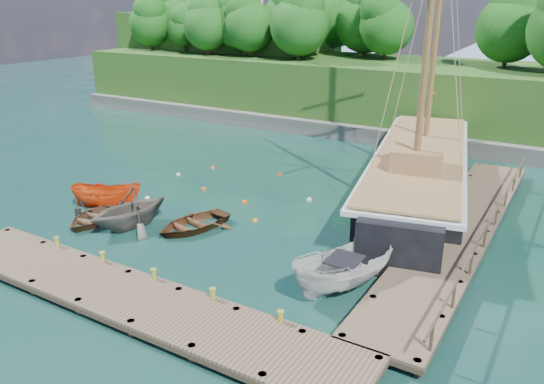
{
  "coord_description": "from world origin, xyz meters",
  "views": [
    {
      "loc": [
        16.06,
        -19.06,
        11.33
      ],
      "look_at": [
        2.74,
        3.04,
        2.0
      ],
      "focal_mm": 35.0,
      "sensor_mm": 36.0,
      "label": 1
    }
  ],
  "objects": [
    {
      "name": "rowboat_2",
      "position": [
        -0.74,
        0.72,
        0.0
      ],
      "size": [
        3.97,
        4.83,
        0.87
      ],
      "primitive_type": "imported",
      "rotation": [
        0.0,
        0.0,
        -0.26
      ],
      "color": "brown",
      "rests_on": "ground"
    },
    {
      "name": "rowboat_0",
      "position": [
        -5.91,
        -1.25,
        0.0
      ],
      "size": [
        3.32,
        4.27,
        0.81
      ],
      "primitive_type": "imported",
      "rotation": [
        0.0,
        0.0,
        0.14
      ],
      "color": "brown",
      "rests_on": "ground"
    },
    {
      "name": "ground",
      "position": [
        0.0,
        0.0,
        0.0
      ],
      "size": [
        160.0,
        160.0,
        0.0
      ],
      "primitive_type": "plane",
      "color": "#103931",
      "rests_on": "ground"
    },
    {
      "name": "bollard_1",
      "position": [
        -1.0,
        -5.1,
        0.0
      ],
      "size": [
        0.26,
        0.26,
        0.45
      ],
      "primitive_type": "cylinder",
      "color": "olive",
      "rests_on": "ground"
    },
    {
      "name": "schooner",
      "position": [
        7.85,
        11.96,
        1.19
      ],
      "size": [
        9.57,
        28.57,
        21.37
      ],
      "rotation": [
        0.0,
        0.0,
        0.21
      ],
      "color": "black",
      "rests_on": "ground"
    },
    {
      "name": "rowboat_1",
      "position": [
        -3.76,
        -0.76,
        0.0
      ],
      "size": [
        4.68,
        5.14,
        2.34
      ],
      "primitive_type": "imported",
      "rotation": [
        0.0,
        0.0,
        -0.21
      ],
      "color": "#5C554D",
      "rests_on": "ground"
    },
    {
      "name": "bollard_4",
      "position": [
        8.0,
        -5.1,
        0.0
      ],
      "size": [
        0.26,
        0.26,
        0.45
      ],
      "primitive_type": "cylinder",
      "color": "olive",
      "rests_on": "ground"
    },
    {
      "name": "mooring_buoy_1",
      "position": [
        -4.05,
        5.89,
        0.0
      ],
      "size": [
        0.35,
        0.35,
        0.35
      ],
      "primitive_type": "sphere",
      "color": "#CE531A",
      "rests_on": "ground"
    },
    {
      "name": "bollard_3",
      "position": [
        5.0,
        -5.1,
        0.0
      ],
      "size": [
        0.26,
        0.26,
        0.45
      ],
      "primitive_type": "cylinder",
      "color": "olive",
      "rests_on": "ground"
    },
    {
      "name": "mooring_buoy_0",
      "position": [
        -5.99,
        2.83,
        0.0
      ],
      "size": [
        0.31,
        0.31,
        0.31
      ],
      "primitive_type": "sphere",
      "color": "white",
      "rests_on": "ground"
    },
    {
      "name": "mooring_buoy_6",
      "position": [
        -7.44,
        7.41,
        0.0
      ],
      "size": [
        0.3,
        0.3,
        0.3
      ],
      "primitive_type": "sphere",
      "color": "white",
      "rests_on": "ground"
    },
    {
      "name": "dock_east",
      "position": [
        11.5,
        7.0,
        0.43
      ],
      "size": [
        3.2,
        24.0,
        1.1
      ],
      "color": "#4E3C2C",
      "rests_on": "ground"
    },
    {
      "name": "bollard_0",
      "position": [
        -4.0,
        -5.1,
        0.0
      ],
      "size": [
        0.26,
        0.26,
        0.45
      ],
      "primitive_type": "cylinder",
      "color": "olive",
      "rests_on": "ground"
    },
    {
      "name": "motorboat_orange",
      "position": [
        -6.99,
        0.61,
        0.0
      ],
      "size": [
        4.46,
        3.22,
        1.62
      ],
      "primitive_type": "imported",
      "rotation": [
        0.0,
        0.0,
        2.01
      ],
      "color": "#DA4712",
      "rests_on": "ground"
    },
    {
      "name": "cabin_boat_white",
      "position": [
        8.62,
        -0.99,
        0.0
      ],
      "size": [
        3.85,
        5.64,
        2.04
      ],
      "primitive_type": "imported",
      "rotation": [
        0.0,
        0.0,
        -0.39
      ],
      "color": "#BABBB5",
      "rests_on": "ground"
    },
    {
      "name": "mooring_buoy_7",
      "position": [
        1.55,
        3.24,
        0.0
      ],
      "size": [
        0.33,
        0.33,
        0.33
      ],
      "primitive_type": "sphere",
      "color": "orange",
      "rests_on": "ground"
    },
    {
      "name": "dock_near",
      "position": [
        2.0,
        -6.5,
        0.43
      ],
      "size": [
        20.0,
        3.2,
        1.1
      ],
      "color": "#4E3C2C",
      "rests_on": "ground"
    },
    {
      "name": "mooring_buoy_2",
      "position": [
        -0.51,
        5.3,
        0.0
      ],
      "size": [
        0.35,
        0.35,
        0.35
      ],
      "primitive_type": "sphere",
      "color": "#FB5308",
      "rests_on": "ground"
    },
    {
      "name": "distant_ridge",
      "position": [
        4.3,
        70.0,
        4.35
      ],
      "size": [
        117.0,
        40.0,
        10.0
      ],
      "color": "#728CA5",
      "rests_on": "ground"
    },
    {
      "name": "mooring_buoy_4",
      "position": [
        -6.35,
        9.88,
        0.0
      ],
      "size": [
        0.31,
        0.31,
        0.31
      ],
      "primitive_type": "sphere",
      "color": "#F65021",
      "rests_on": "ground"
    },
    {
      "name": "mooring_buoy_5",
      "position": [
        -1.45,
        11.04,
        0.0
      ],
      "size": [
        0.28,
        0.28,
        0.28
      ],
      "primitive_type": "sphere",
      "color": "#F22C00",
      "rests_on": "ground"
    },
    {
      "name": "bollard_2",
      "position": [
        2.0,
        -5.1,
        0.0
      ],
      "size": [
        0.26,
        0.26,
        0.45
      ],
      "primitive_type": "cylinder",
      "color": "olive",
      "rests_on": "ground"
    },
    {
      "name": "headland",
      "position": [
        -12.88,
        31.36,
        5.54
      ],
      "size": [
        51.0,
        19.31,
        12.9
      ],
      "color": "#474744",
      "rests_on": "ground"
    },
    {
      "name": "mooring_buoy_3",
      "position": [
        2.6,
        7.66,
        0.0
      ],
      "size": [
        0.35,
        0.35,
        0.35
      ],
      "primitive_type": "sphere",
      "color": "silver",
      "rests_on": "ground"
    }
  ]
}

